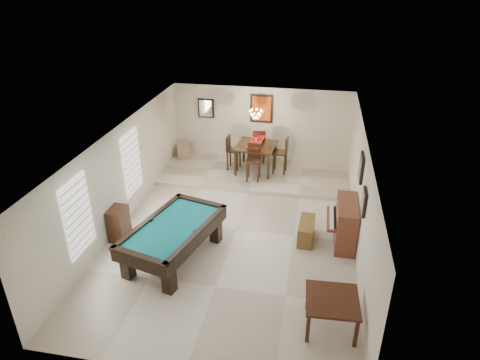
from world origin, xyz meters
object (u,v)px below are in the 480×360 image
(dining_chair_south, at_px, (253,163))
(dining_chair_east, at_px, (280,155))
(piano_bench, at_px, (306,231))
(dining_chair_north, at_px, (259,145))
(dining_table, at_px, (256,156))
(corner_bench, at_px, (184,151))
(flower_vase, at_px, (256,137))
(dining_chair_west, at_px, (234,153))
(chandelier, at_px, (256,111))
(square_table, at_px, (331,313))
(pool_table, at_px, (174,242))
(upright_piano, at_px, (340,223))
(apothecary_chest, at_px, (119,223))

(dining_chair_south, xyz_separation_m, dining_chair_east, (0.75, 0.71, 0.02))
(piano_bench, bearing_deg, dining_chair_north, 113.07)
(piano_bench, relative_size, dining_table, 0.75)
(dining_table, xyz_separation_m, corner_bench, (-2.62, 0.62, -0.28))
(flower_vase, height_order, dining_chair_west, flower_vase)
(piano_bench, distance_m, dining_chair_north, 4.66)
(corner_bench, xyz_separation_m, chandelier, (2.63, -0.84, 1.85))
(square_table, bearing_deg, dining_chair_north, 108.72)
(dining_chair_north, bearing_deg, piano_bench, 107.03)
(flower_vase, bearing_deg, dining_chair_north, 89.98)
(pool_table, distance_m, dining_chair_north, 5.72)
(dining_chair_south, bearing_deg, dining_chair_north, 90.31)
(pool_table, relative_size, flower_vase, 9.93)
(pool_table, relative_size, piano_bench, 2.81)
(chandelier, bearing_deg, dining_chair_south, -87.08)
(dining_chair_south, relative_size, corner_bench, 2.29)
(pool_table, relative_size, chandelier, 4.32)
(dining_chair_east, bearing_deg, corner_bench, -97.10)
(dining_table, xyz_separation_m, chandelier, (0.01, -0.22, 1.57))
(chandelier, bearing_deg, pool_table, -104.21)
(square_table, height_order, dining_table, dining_table)
(square_table, distance_m, piano_bench, 2.89)
(square_table, relative_size, corner_bench, 1.91)
(square_table, xyz_separation_m, dining_table, (-2.41, 6.35, 0.29))
(upright_piano, height_order, dining_chair_west, dining_chair_west)
(corner_bench, relative_size, chandelier, 0.85)
(dining_chair_east, relative_size, chandelier, 2.01)
(apothecary_chest, height_order, dining_chair_north, dining_chair_north)
(flower_vase, relative_size, chandelier, 0.43)
(square_table, relative_size, upright_piano, 0.74)
(upright_piano, distance_m, dining_chair_west, 4.82)
(pool_table, distance_m, apothecary_chest, 1.69)
(dining_chair_east, bearing_deg, dining_chair_south, -43.34)
(pool_table, distance_m, flower_vase, 5.05)
(piano_bench, height_order, dining_chair_south, dining_chair_south)
(square_table, bearing_deg, dining_table, 110.75)
(dining_table, height_order, dining_chair_east, dining_chair_east)
(dining_chair_east, height_order, chandelier, chandelier)
(dining_chair_west, bearing_deg, piano_bench, -139.62)
(piano_bench, height_order, dining_chair_east, dining_chair_east)
(corner_bench, bearing_deg, dining_chair_south, -26.55)
(square_table, xyz_separation_m, dining_chair_south, (-2.37, 5.64, 0.37))
(dining_chair_south, xyz_separation_m, dining_chair_north, (-0.04, 1.46, -0.00))
(pool_table, relative_size, upright_piano, 1.96)
(dining_chair_west, xyz_separation_m, corner_bench, (-1.90, 0.62, -0.33))
(flower_vase, height_order, dining_chair_south, flower_vase)
(square_table, bearing_deg, pool_table, 157.07)
(apothecary_chest, xyz_separation_m, chandelier, (2.78, 4.10, 1.78))
(pool_table, distance_m, dining_chair_south, 4.31)
(corner_bench, height_order, chandelier, chandelier)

